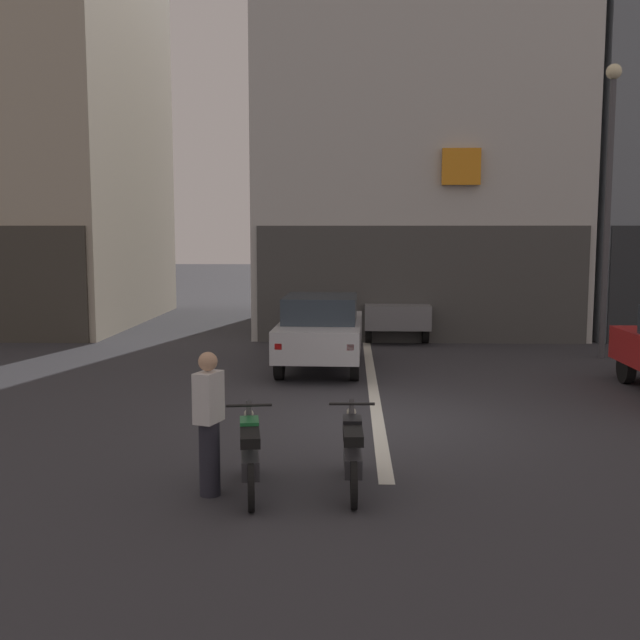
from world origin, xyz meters
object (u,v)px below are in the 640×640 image
(motorcycle_black_row_left_mid, at_px, (352,452))
(motorcycle_green_row_leftmost, at_px, (250,454))
(street_lamp, at_px, (609,182))
(car_silver_crossing_near, at_px, (321,329))
(car_grey_down_street, at_px, (395,306))
(person_by_motorcycles, at_px, (209,422))

(motorcycle_black_row_left_mid, bearing_deg, motorcycle_green_row_leftmost, -174.02)
(street_lamp, height_order, motorcycle_black_row_left_mid, street_lamp)
(motorcycle_black_row_left_mid, bearing_deg, car_silver_crossing_near, 94.99)
(car_grey_down_street, xyz_separation_m, person_by_motorcycles, (-2.91, -13.38, -0.03))
(street_lamp, relative_size, motorcycle_black_row_left_mid, 4.13)
(street_lamp, height_order, motorcycle_green_row_leftmost, street_lamp)
(car_grey_down_street, distance_m, street_lamp, 6.84)
(car_grey_down_street, distance_m, person_by_motorcycles, 13.69)
(car_grey_down_street, bearing_deg, motorcycle_green_row_leftmost, -100.49)
(street_lamp, bearing_deg, motorcycle_black_row_left_mid, -122.38)
(street_lamp, height_order, person_by_motorcycles, street_lamp)
(motorcycle_green_row_leftmost, xyz_separation_m, person_by_motorcycles, (-0.45, -0.12, 0.40))
(motorcycle_black_row_left_mid, distance_m, person_by_motorcycles, 1.70)
(car_silver_crossing_near, distance_m, street_lamp, 7.69)
(car_silver_crossing_near, relative_size, street_lamp, 0.60)
(person_by_motorcycles, bearing_deg, car_grey_down_street, 77.75)
(motorcycle_green_row_leftmost, height_order, motorcycle_black_row_left_mid, same)
(street_lamp, bearing_deg, motorcycle_green_row_leftmost, -126.84)
(car_silver_crossing_near, xyz_separation_m, car_grey_down_street, (1.95, 5.35, 0.00))
(car_silver_crossing_near, relative_size, motorcycle_green_row_leftmost, 2.49)
(car_silver_crossing_near, bearing_deg, car_grey_down_street, 70.01)
(car_grey_down_street, bearing_deg, street_lamp, -37.08)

